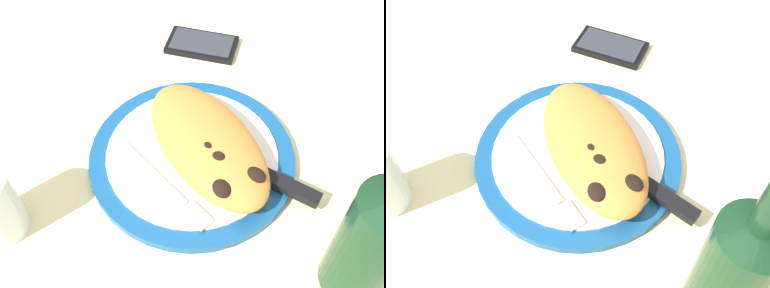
# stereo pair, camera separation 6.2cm
# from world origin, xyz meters

# --- Properties ---
(ground_plane) EXTENTS (1.50, 1.50, 0.03)m
(ground_plane) POSITION_xyz_m (0.00, 0.00, -0.01)
(ground_plane) COLOR beige
(plate) EXTENTS (0.29, 0.29, 0.02)m
(plate) POSITION_xyz_m (0.00, 0.00, 0.01)
(plate) COLOR navy
(plate) RESTS_ON ground_plane
(calzone) EXTENTS (0.25, 0.13, 0.05)m
(calzone) POSITION_xyz_m (0.01, 0.02, 0.04)
(calzone) COLOR orange
(calzone) RESTS_ON plate
(fork) EXTENTS (0.17, 0.04, 0.00)m
(fork) POSITION_xyz_m (0.04, -0.06, 0.02)
(fork) COLOR silver
(fork) RESTS_ON plate
(knife) EXTENTS (0.22, 0.12, 0.01)m
(knife) POSITION_xyz_m (0.08, 0.06, 0.02)
(knife) COLOR silver
(knife) RESTS_ON plate
(smartphone) EXTENTS (0.13, 0.13, 0.01)m
(smartphone) POSITION_xyz_m (-0.19, 0.15, 0.01)
(smartphone) COLOR black
(smartphone) RESTS_ON ground_plane
(wine_bottle) EXTENTS (0.07, 0.07, 0.25)m
(wine_bottle) POSITION_xyz_m (0.25, 0.06, 0.10)
(wine_bottle) COLOR #14381E
(wine_bottle) RESTS_ON ground_plane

